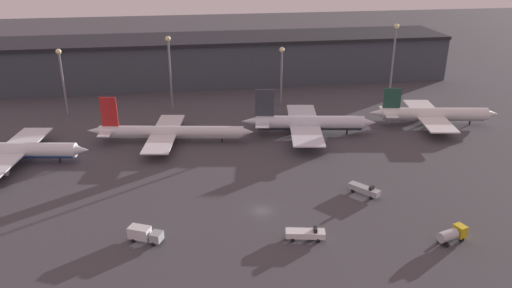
{
  "coord_description": "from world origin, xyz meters",
  "views": [
    {
      "loc": [
        -15.59,
        -94.31,
        55.93
      ],
      "look_at": [
        2.41,
        23.77,
        6.0
      ],
      "focal_mm": 35.0,
      "sensor_mm": 36.0,
      "label": 1
    }
  ],
  "objects_px": {
    "airplane_1": "(169,132)",
    "service_vehicle_2": "(306,234)",
    "airplane_0": "(16,150)",
    "service_vehicle_0": "(452,234)",
    "airplane_3": "(433,114)",
    "service_vehicle_3": "(364,190)",
    "airplane_2": "(308,123)",
    "service_vehicle_1": "(144,234)"
  },
  "relations": [
    {
      "from": "airplane_1",
      "to": "service_vehicle_2",
      "type": "distance_m",
      "value": 61.95
    },
    {
      "from": "airplane_3",
      "to": "airplane_1",
      "type": "bearing_deg",
      "value": -169.37
    },
    {
      "from": "service_vehicle_0",
      "to": "service_vehicle_1",
      "type": "xyz_separation_m",
      "value": [
        -59.92,
        9.25,
        -0.0
      ]
    },
    {
      "from": "airplane_0",
      "to": "service_vehicle_3",
      "type": "distance_m",
      "value": 90.79
    },
    {
      "from": "airplane_0",
      "to": "airplane_1",
      "type": "height_order",
      "value": "airplane_1"
    },
    {
      "from": "service_vehicle_1",
      "to": "service_vehicle_3",
      "type": "bearing_deg",
      "value": 38.84
    },
    {
      "from": "airplane_0",
      "to": "airplane_1",
      "type": "relative_size",
      "value": 0.8
    },
    {
      "from": "service_vehicle_3",
      "to": "airplane_1",
      "type": "bearing_deg",
      "value": -169.91
    },
    {
      "from": "service_vehicle_0",
      "to": "service_vehicle_3",
      "type": "relative_size",
      "value": 0.92
    },
    {
      "from": "airplane_3",
      "to": "service_vehicle_3",
      "type": "distance_m",
      "value": 56.38
    },
    {
      "from": "airplane_2",
      "to": "service_vehicle_3",
      "type": "distance_m",
      "value": 39.85
    },
    {
      "from": "airplane_3",
      "to": "service_vehicle_3",
      "type": "height_order",
      "value": "airplane_3"
    },
    {
      "from": "airplane_2",
      "to": "service_vehicle_1",
      "type": "height_order",
      "value": "airplane_2"
    },
    {
      "from": "service_vehicle_0",
      "to": "service_vehicle_3",
      "type": "height_order",
      "value": "service_vehicle_0"
    },
    {
      "from": "airplane_1",
      "to": "airplane_2",
      "type": "relative_size",
      "value": 1.19
    },
    {
      "from": "airplane_3",
      "to": "service_vehicle_2",
      "type": "distance_m",
      "value": 80.36
    },
    {
      "from": "airplane_1",
      "to": "airplane_3",
      "type": "relative_size",
      "value": 1.18
    },
    {
      "from": "airplane_0",
      "to": "service_vehicle_0",
      "type": "relative_size",
      "value": 5.85
    },
    {
      "from": "airplane_1",
      "to": "service_vehicle_0",
      "type": "bearing_deg",
      "value": -38.48
    },
    {
      "from": "airplane_2",
      "to": "service_vehicle_3",
      "type": "xyz_separation_m",
      "value": [
        3.56,
        -39.63,
        -2.26
      ]
    },
    {
      "from": "airplane_1",
      "to": "service_vehicle_3",
      "type": "distance_m",
      "value": 60.08
    },
    {
      "from": "airplane_0",
      "to": "service_vehicle_0",
      "type": "height_order",
      "value": "airplane_0"
    },
    {
      "from": "airplane_0",
      "to": "service_vehicle_3",
      "type": "bearing_deg",
      "value": -10.99
    },
    {
      "from": "airplane_3",
      "to": "service_vehicle_1",
      "type": "height_order",
      "value": "airplane_3"
    },
    {
      "from": "airplane_2",
      "to": "service_vehicle_1",
      "type": "relative_size",
      "value": 5.67
    },
    {
      "from": "airplane_3",
      "to": "service_vehicle_2",
      "type": "height_order",
      "value": "airplane_3"
    },
    {
      "from": "airplane_2",
      "to": "airplane_3",
      "type": "distance_m",
      "value": 41.45
    },
    {
      "from": "airplane_0",
      "to": "service_vehicle_2",
      "type": "height_order",
      "value": "airplane_0"
    },
    {
      "from": "airplane_2",
      "to": "service_vehicle_3",
      "type": "height_order",
      "value": "airplane_2"
    },
    {
      "from": "airplane_0",
      "to": "airplane_3",
      "type": "height_order",
      "value": "airplane_0"
    },
    {
      "from": "service_vehicle_2",
      "to": "service_vehicle_0",
      "type": "bearing_deg",
      "value": 0.67
    },
    {
      "from": "service_vehicle_3",
      "to": "service_vehicle_2",
      "type": "bearing_deg",
      "value": -86.9
    },
    {
      "from": "airplane_0",
      "to": "airplane_2",
      "type": "height_order",
      "value": "airplane_2"
    },
    {
      "from": "airplane_0",
      "to": "service_vehicle_0",
      "type": "xyz_separation_m",
      "value": [
        95.46,
        -52.46,
        -1.72
      ]
    },
    {
      "from": "service_vehicle_0",
      "to": "airplane_0",
      "type": "bearing_deg",
      "value": 132.82
    },
    {
      "from": "airplane_1",
      "to": "service_vehicle_1",
      "type": "bearing_deg",
      "value": -85.86
    },
    {
      "from": "airplane_2",
      "to": "service_vehicle_2",
      "type": "bearing_deg",
      "value": -95.34
    },
    {
      "from": "service_vehicle_0",
      "to": "service_vehicle_3",
      "type": "bearing_deg",
      "value": 97.57
    },
    {
      "from": "airplane_0",
      "to": "airplane_3",
      "type": "distance_m",
      "value": 123.45
    },
    {
      "from": "airplane_2",
      "to": "service_vehicle_3",
      "type": "bearing_deg",
      "value": -75.65
    },
    {
      "from": "airplane_3",
      "to": "service_vehicle_0",
      "type": "height_order",
      "value": "airplane_3"
    },
    {
      "from": "airplane_2",
      "to": "service_vehicle_0",
      "type": "relative_size",
      "value": 6.16
    }
  ]
}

